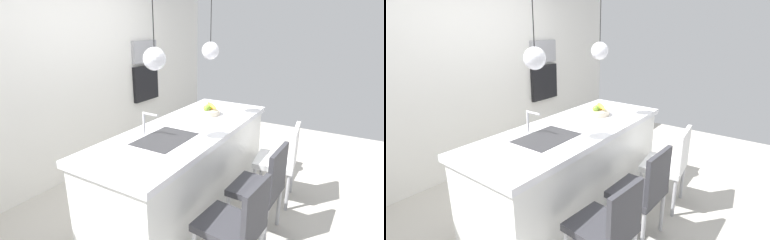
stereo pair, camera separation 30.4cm
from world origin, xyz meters
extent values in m
plane|color=#BCB7AD|center=(0.00, 0.00, 0.00)|extent=(6.60, 6.60, 0.00)
cube|color=silver|center=(0.00, 1.65, 1.30)|extent=(6.00, 0.10, 2.60)
cube|color=white|center=(0.00, 0.00, 0.42)|extent=(2.31, 0.82, 0.84)
cube|color=white|center=(0.00, 0.00, 0.87)|extent=(2.37, 0.88, 0.06)
cube|color=#2D2D30|center=(-0.38, 0.00, 0.90)|extent=(0.56, 0.40, 0.02)
cylinder|color=silver|center=(-0.38, 0.24, 1.01)|extent=(0.02, 0.02, 0.22)
cylinder|color=silver|center=(-0.38, 0.16, 1.11)|extent=(0.02, 0.16, 0.02)
cylinder|color=beige|center=(0.52, 0.04, 0.93)|extent=(0.29, 0.29, 0.06)
sphere|color=#B22D1E|center=(0.52, 0.03, 0.99)|extent=(0.08, 0.08, 0.08)
sphere|color=olive|center=(0.47, 0.03, 0.99)|extent=(0.07, 0.07, 0.07)
sphere|color=olive|center=(0.52, 0.03, 0.99)|extent=(0.08, 0.08, 0.08)
sphere|color=orange|center=(0.54, 0.02, 0.99)|extent=(0.08, 0.08, 0.08)
ellipsoid|color=yellow|center=(0.53, -0.01, 1.01)|extent=(0.14, 0.18, 0.08)
cube|color=#9E9EA3|center=(1.27, 1.58, 1.51)|extent=(0.54, 0.08, 0.34)
cube|color=black|center=(1.27, 1.58, 1.01)|extent=(0.56, 0.08, 0.56)
cube|color=#333338|center=(-0.64, -0.76, 0.44)|extent=(0.45, 0.49, 0.06)
cube|color=#333338|center=(-0.66, -0.97, 0.66)|extent=(0.39, 0.08, 0.39)
cylinder|color=#B2B2B7|center=(-0.44, -0.58, 0.20)|extent=(0.04, 0.04, 0.41)
cube|color=#333338|center=(-0.03, -0.76, 0.44)|extent=(0.46, 0.44, 0.06)
cube|color=#333338|center=(-0.04, -0.95, 0.68)|extent=(0.43, 0.06, 0.41)
cylinder|color=#B2B2B7|center=(0.17, -0.59, 0.21)|extent=(0.04, 0.04, 0.41)
cylinder|color=#B2B2B7|center=(-0.21, -0.58, 0.21)|extent=(0.04, 0.04, 0.41)
cylinder|color=#B2B2B7|center=(0.16, -0.95, 0.21)|extent=(0.04, 0.04, 0.41)
cylinder|color=#B2B2B7|center=(-0.23, -0.94, 0.21)|extent=(0.04, 0.04, 0.41)
cube|color=silver|center=(0.62, -0.76, 0.45)|extent=(0.50, 0.47, 0.06)
cube|color=silver|center=(0.64, -0.95, 0.68)|extent=(0.43, 0.09, 0.40)
cylinder|color=#B2B2B7|center=(0.80, -0.56, 0.21)|extent=(0.04, 0.04, 0.42)
cylinder|color=#B2B2B7|center=(0.41, -0.61, 0.21)|extent=(0.04, 0.04, 0.42)
cylinder|color=#B2B2B7|center=(0.84, -0.92, 0.21)|extent=(0.04, 0.04, 0.42)
cylinder|color=#B2B2B7|center=(0.45, -0.96, 0.21)|extent=(0.04, 0.04, 0.42)
sphere|color=silver|center=(-0.49, 0.00, 1.63)|extent=(0.19, 0.19, 0.19)
cylinder|color=black|center=(-0.49, 0.00, 2.03)|extent=(0.01, 0.01, 0.60)
sphere|color=silver|center=(0.49, 0.00, 1.63)|extent=(0.19, 0.19, 0.19)
cylinder|color=black|center=(0.49, 0.00, 2.03)|extent=(0.01, 0.01, 0.60)
camera|label=1|loc=(-2.39, -1.49, 1.88)|focal=27.37mm
camera|label=2|loc=(-2.22, -1.74, 1.88)|focal=27.37mm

